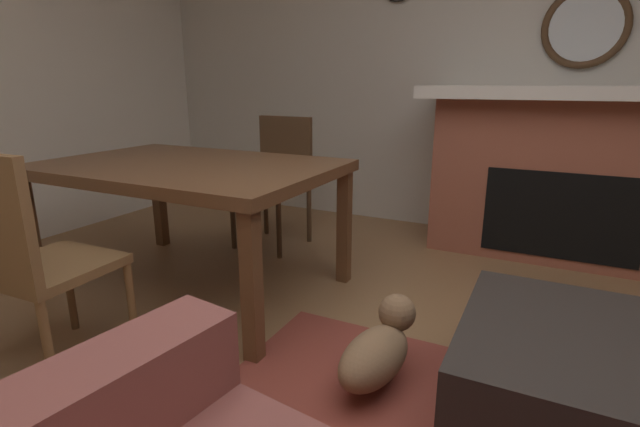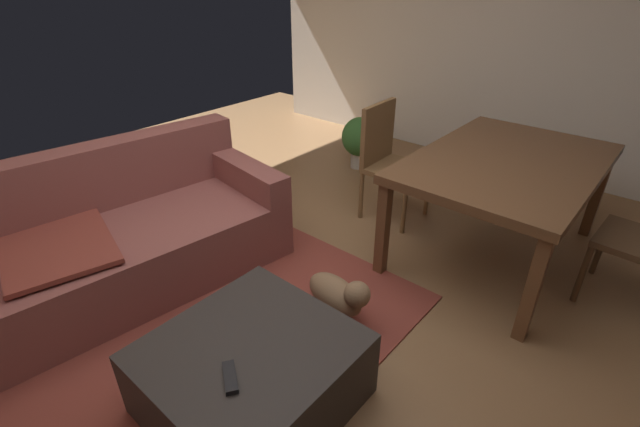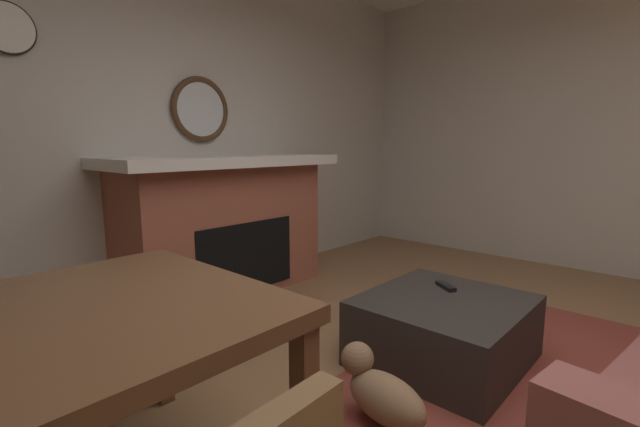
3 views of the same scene
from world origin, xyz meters
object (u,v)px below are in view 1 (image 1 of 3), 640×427
at_px(fireplace, 565,173).
at_px(round_wall_mirror, 585,27).
at_px(dining_table, 188,176).
at_px(dining_chair_north, 27,253).
at_px(ottoman_coffee_table, 597,390).
at_px(small_dog, 378,349).
at_px(dining_chair_south, 278,174).

bearing_deg(fireplace, round_wall_mirror, -90.00).
distance_m(dining_table, dining_chair_north, 0.94).
relative_size(round_wall_mirror, dining_chair_north, 0.58).
distance_m(round_wall_mirror, ottoman_coffee_table, 2.57).
bearing_deg(round_wall_mirror, dining_chair_north, 55.84).
xyz_separation_m(fireplace, round_wall_mirror, (0.00, -0.29, 0.95)).
relative_size(dining_table, small_dog, 3.38).
bearing_deg(round_wall_mirror, dining_table, 44.37).
relative_size(round_wall_mirror, small_dog, 1.15).
bearing_deg(dining_chair_south, round_wall_mirror, -154.07).
relative_size(fireplace, dining_chair_south, 2.05).
bearing_deg(dining_chair_north, dining_table, -89.79).
height_order(ottoman_coffee_table, dining_table, dining_table).
relative_size(round_wall_mirror, dining_table, 0.34).
relative_size(ottoman_coffee_table, small_dog, 1.86).
height_order(dining_chair_south, dining_chair_north, same).
distance_m(ottoman_coffee_table, small_dog, 0.74).
height_order(round_wall_mirror, dining_table, round_wall_mirror).
bearing_deg(dining_table, round_wall_mirror, -135.63).
relative_size(dining_chair_south, small_dog, 1.97).
bearing_deg(dining_chair_south, dining_chair_north, 89.96).
bearing_deg(round_wall_mirror, small_dog, 74.99).
xyz_separation_m(dining_chair_north, small_dog, (-1.28, -0.51, -0.35)).
distance_m(dining_table, small_dog, 1.43).
bearing_deg(small_dog, dining_chair_south, -46.57).
distance_m(dining_chair_north, small_dog, 1.42).
xyz_separation_m(round_wall_mirror, dining_chair_north, (1.88, 2.77, -1.00)).
bearing_deg(fireplace, dining_table, 39.58).
bearing_deg(dining_chair_north, dining_chair_south, -90.04).
bearing_deg(dining_chair_south, dining_table, 89.72).
bearing_deg(small_dog, dining_chair_north, 21.89).
bearing_deg(ottoman_coffee_table, small_dog, 5.28).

